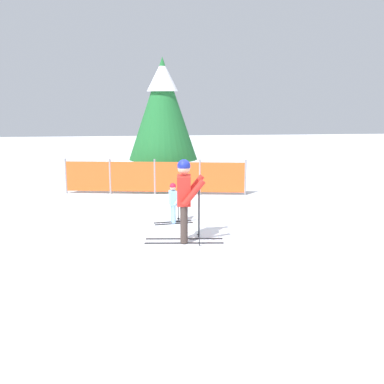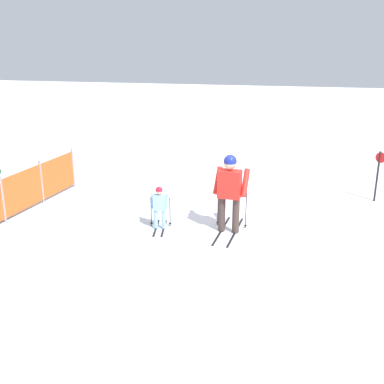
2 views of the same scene
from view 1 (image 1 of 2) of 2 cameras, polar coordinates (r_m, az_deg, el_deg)
name	(u,v)px [view 1 (image 1 of 2)]	position (r m, az deg, el deg)	size (l,w,h in m)	color
ground_plane	(192,242)	(10.51, 0.04, -5.90)	(60.00, 60.00, 0.00)	white
skier_adult	(185,193)	(10.27, -0.84, -0.14)	(1.73, 0.80, 1.80)	black
skier_child	(174,200)	(11.90, -2.21, -0.97)	(0.98, 0.51, 1.02)	black
safety_fence	(155,177)	(15.54, -4.44, 1.80)	(5.80, 1.01, 1.15)	gray
conifer_far	(163,107)	(16.97, -3.49, 10.00)	(2.40, 2.40, 4.46)	#4C3823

